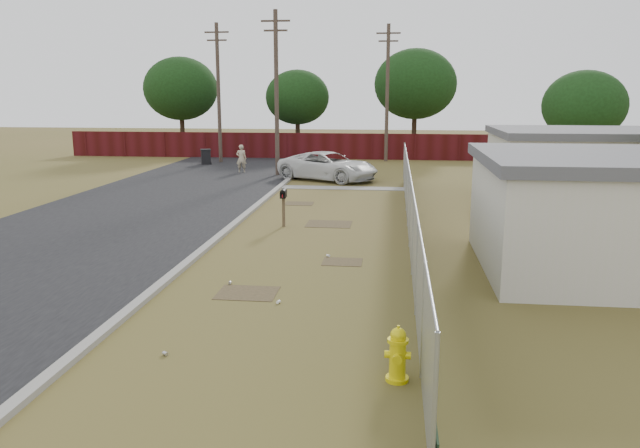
# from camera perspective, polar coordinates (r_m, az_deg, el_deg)

# --- Properties ---
(ground) EXTENTS (120.00, 120.00, 0.00)m
(ground) POSITION_cam_1_polar(r_m,az_deg,el_deg) (19.46, -0.98, -1.82)
(ground) COLOR brown
(ground) RESTS_ON ground
(street) EXTENTS (15.10, 60.00, 0.12)m
(street) POSITION_cam_1_polar(r_m,az_deg,el_deg) (28.73, -12.25, 2.45)
(street) COLOR black
(street) RESTS_ON ground
(chainlink_fence) EXTENTS (0.10, 27.06, 2.02)m
(chainlink_fence) POSITION_cam_1_polar(r_m,az_deg,el_deg) (20.13, 8.25, 0.85)
(chainlink_fence) COLOR #94989C
(chainlink_fence) RESTS_ON ground
(privacy_fence) EXTENTS (30.00, 0.12, 1.80)m
(privacy_fence) POSITION_cam_1_polar(r_m,az_deg,el_deg) (44.71, -4.31, 7.17)
(privacy_fence) COLOR #440E12
(privacy_fence) RESTS_ON ground
(utility_poles) EXTENTS (12.60, 8.24, 9.00)m
(utility_poles) POSITION_cam_1_polar(r_m,az_deg,el_deg) (39.88, -2.25, 12.07)
(utility_poles) COLOR #4E3E34
(utility_poles) RESTS_ON ground
(houses) EXTENTS (9.30, 17.24, 3.10)m
(houses) POSITION_cam_1_polar(r_m,az_deg,el_deg) (23.20, 24.68, 3.26)
(houses) COLOR beige
(houses) RESTS_ON ground
(horizon_trees) EXTENTS (33.32, 31.94, 7.78)m
(horizon_trees) POSITION_cam_1_polar(r_m,az_deg,el_deg) (42.32, 4.55, 11.95)
(horizon_trees) COLOR #332517
(horizon_trees) RESTS_ON ground
(fire_hydrant) EXTENTS (0.43, 0.43, 0.96)m
(fire_hydrant) POSITION_cam_1_polar(r_m,az_deg,el_deg) (10.45, 7.11, -11.81)
(fire_hydrant) COLOR yellow
(fire_hydrant) RESTS_ON ground
(mailbox) EXTENTS (0.23, 0.58, 1.34)m
(mailbox) POSITION_cam_1_polar(r_m,az_deg,el_deg) (21.78, -3.36, 2.49)
(mailbox) COLOR brown
(mailbox) RESTS_ON ground
(pickup_truck) EXTENTS (5.97, 4.69, 1.51)m
(pickup_truck) POSITION_cam_1_polar(r_m,az_deg,el_deg) (33.44, 0.76, 5.32)
(pickup_truck) COLOR silver
(pickup_truck) RESTS_ON ground
(pedestrian) EXTENTS (0.66, 0.50, 1.64)m
(pedestrian) POSITION_cam_1_polar(r_m,az_deg,el_deg) (36.85, -7.21, 5.95)
(pedestrian) COLOR tan
(pedestrian) RESTS_ON ground
(trash_bin) EXTENTS (0.86, 0.84, 0.99)m
(trash_bin) POSITION_cam_1_polar(r_m,az_deg,el_deg) (41.47, -10.40, 6.08)
(trash_bin) COLOR black
(trash_bin) RESTS_ON ground
(scattered_litter) EXTENTS (2.31, 7.26, 0.07)m
(scattered_litter) POSITION_cam_1_polar(r_m,az_deg,el_deg) (14.76, -5.58, -6.26)
(scattered_litter) COLOR silver
(scattered_litter) RESTS_ON ground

